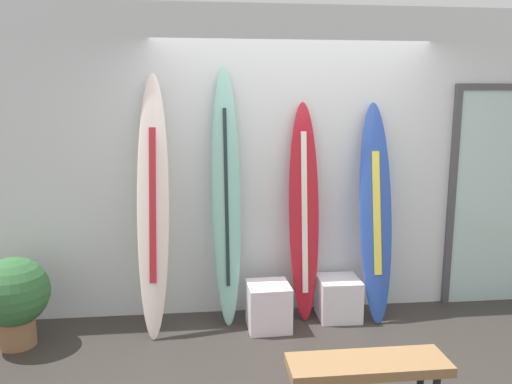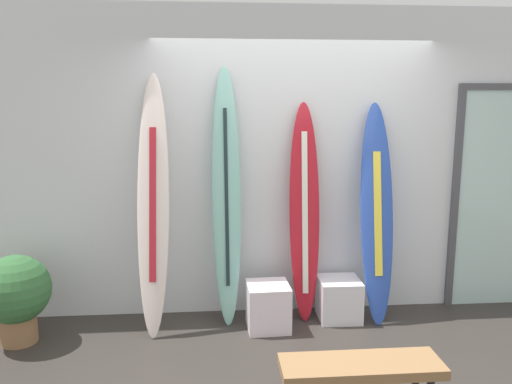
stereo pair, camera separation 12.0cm
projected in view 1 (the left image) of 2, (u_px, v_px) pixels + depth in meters
name	position (u px, v px, depth m)	size (l,w,h in m)	color
ground	(319.00, 376.00, 3.69)	(8.00, 8.00, 0.04)	#312C29
wall_back	(290.00, 163.00, 4.71)	(7.20, 0.20, 2.80)	silver
surfboard_ivory	(153.00, 205.00, 4.24)	(0.29, 0.57, 2.21)	silver
surfboard_seafoam	(226.00, 199.00, 4.41)	(0.27, 0.36, 2.27)	#80BEAF
surfboard_crimson	(304.00, 214.00, 4.52)	(0.28, 0.29, 1.96)	#B41825
surfboard_cobalt	(376.00, 213.00, 4.51)	(0.30, 0.44, 1.96)	#2B4DB0
display_block_left	(268.00, 306.00, 4.40)	(0.38, 0.38, 0.40)	white
display_block_center	(338.00, 298.00, 4.62)	(0.38, 0.38, 0.37)	silver
glass_door	(504.00, 192.00, 4.87)	(1.13, 0.06, 2.13)	silver
potted_plant	(14.00, 296.00, 4.04)	(0.56, 0.56, 0.74)	#8E6543
bench	(368.00, 371.00, 2.96)	(0.95, 0.29, 0.47)	olive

